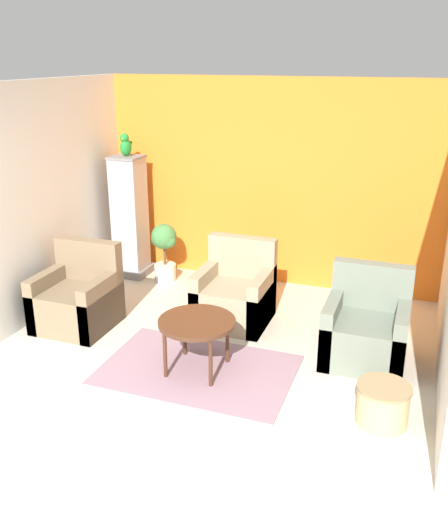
# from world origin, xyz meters

# --- Properties ---
(ground_plane) EXTENTS (20.00, 20.00, 0.00)m
(ground_plane) POSITION_xyz_m (0.00, 0.00, 0.00)
(ground_plane) COLOR beige
(ground_plane) RESTS_ON ground
(wall_back_accent) EXTENTS (4.28, 0.06, 2.52)m
(wall_back_accent) POSITION_xyz_m (0.00, 3.32, 1.26)
(wall_back_accent) COLOR orange
(wall_back_accent) RESTS_ON ground_plane
(wall_left) EXTENTS (0.06, 3.29, 2.52)m
(wall_left) POSITION_xyz_m (-2.11, 1.65, 1.26)
(wall_left) COLOR silver
(wall_left) RESTS_ON ground_plane
(area_rug) EXTENTS (1.75, 1.15, 0.01)m
(area_rug) POSITION_xyz_m (-0.00, 0.93, 0.01)
(area_rug) COLOR gray
(area_rug) RESTS_ON ground_plane
(coffee_table) EXTENTS (0.70, 0.70, 0.51)m
(coffee_table) POSITION_xyz_m (-0.00, 0.93, 0.46)
(coffee_table) COLOR #472819
(coffee_table) RESTS_ON ground_plane
(armchair_left) EXTENTS (0.76, 0.73, 0.89)m
(armchair_left) POSITION_xyz_m (-1.55, 1.36, 0.29)
(armchair_left) COLOR #7A664C
(armchair_left) RESTS_ON ground_plane
(armchair_right) EXTENTS (0.76, 0.73, 0.89)m
(armchair_right) POSITION_xyz_m (1.42, 1.67, 0.29)
(armchair_right) COLOR slate
(armchair_right) RESTS_ON ground_plane
(armchair_middle) EXTENTS (0.76, 0.73, 0.89)m
(armchair_middle) POSITION_xyz_m (-0.02, 2.03, 0.29)
(armchair_middle) COLOR #9E896B
(armchair_middle) RESTS_ON ground_plane
(birdcage) EXTENTS (0.45, 0.45, 1.56)m
(birdcage) POSITION_xyz_m (-1.75, 2.92, 0.76)
(birdcage) COLOR slate
(birdcage) RESTS_ON ground_plane
(parrot) EXTENTS (0.13, 0.24, 0.29)m
(parrot) POSITION_xyz_m (-1.75, 2.92, 1.69)
(parrot) COLOR #1E842D
(parrot) RESTS_ON birdcage
(potted_plant) EXTENTS (0.36, 0.32, 0.75)m
(potted_plant) POSITION_xyz_m (-1.25, 2.86, 0.45)
(potted_plant) COLOR beige
(potted_plant) RESTS_ON ground_plane
(wicker_basket) EXTENTS (0.43, 0.43, 0.33)m
(wicker_basket) POSITION_xyz_m (1.67, 0.70, 0.18)
(wicker_basket) COLOR tan
(wicker_basket) RESTS_ON ground_plane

